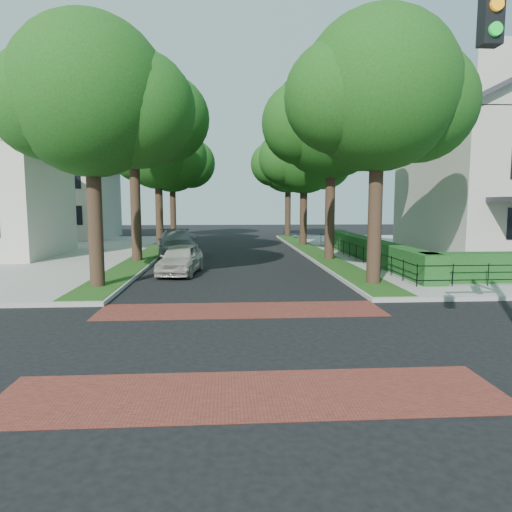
# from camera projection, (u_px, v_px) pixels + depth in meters

# --- Properties ---
(ground) EXTENTS (120.00, 120.00, 0.00)m
(ground) POSITION_uv_depth(u_px,v_px,m) (245.00, 341.00, 11.30)
(ground) COLOR black
(ground) RESTS_ON ground
(crosswalk_far) EXTENTS (9.00, 2.20, 0.01)m
(crosswalk_far) POSITION_uv_depth(u_px,v_px,m) (241.00, 310.00, 14.47)
(crosswalk_far) COLOR maroon
(crosswalk_far) RESTS_ON ground
(crosswalk_near) EXTENTS (9.00, 2.20, 0.01)m
(crosswalk_near) POSITION_uv_depth(u_px,v_px,m) (253.00, 394.00, 8.13)
(crosswalk_near) COLOR maroon
(crosswalk_near) RESTS_ON ground
(grass_strip_ne) EXTENTS (1.60, 29.80, 0.02)m
(grass_strip_ne) POSITION_uv_depth(u_px,v_px,m) (314.00, 251.00, 30.56)
(grass_strip_ne) COLOR #1D4313
(grass_strip_ne) RESTS_ON sidewalk_ne
(grass_strip_nw) EXTENTS (1.60, 29.80, 0.02)m
(grass_strip_nw) POSITION_uv_depth(u_px,v_px,m) (151.00, 252.00, 29.86)
(grass_strip_nw) COLOR #1D4313
(grass_strip_nw) RESTS_ON sidewalk_nw
(tree_right_near) EXTENTS (7.75, 6.67, 10.66)m
(tree_right_near) POSITION_uv_depth(u_px,v_px,m) (379.00, 95.00, 17.94)
(tree_right_near) COLOR black
(tree_right_near) RESTS_ON sidewalk_ne
(tree_right_mid) EXTENTS (8.25, 7.09, 11.22)m
(tree_right_mid) POSITION_uv_depth(u_px,v_px,m) (333.00, 121.00, 25.85)
(tree_right_mid) COLOR black
(tree_right_mid) RESTS_ON sidewalk_ne
(tree_right_far) EXTENTS (7.25, 6.23, 9.74)m
(tree_right_far) POSITION_uv_depth(u_px,v_px,m) (305.00, 157.00, 34.86)
(tree_right_far) COLOR black
(tree_right_far) RESTS_ON sidewalk_ne
(tree_right_back) EXTENTS (7.50, 6.45, 10.20)m
(tree_right_back) POSITION_uv_depth(u_px,v_px,m) (289.00, 162.00, 43.75)
(tree_right_back) COLOR black
(tree_right_back) RESTS_ON sidewalk_ne
(tree_left_near) EXTENTS (7.50, 6.45, 10.20)m
(tree_left_near) POSITION_uv_depth(u_px,v_px,m) (95.00, 100.00, 17.27)
(tree_left_near) COLOR black
(tree_left_near) RESTS_ON sidewalk_nw
(tree_left_mid) EXTENTS (8.00, 6.88, 11.48)m
(tree_left_mid) POSITION_uv_depth(u_px,v_px,m) (136.00, 112.00, 25.09)
(tree_left_mid) COLOR black
(tree_left_mid) RESTS_ON sidewalk_nw
(tree_left_far) EXTENTS (7.00, 6.02, 9.86)m
(tree_left_far) POSITION_uv_depth(u_px,v_px,m) (160.00, 153.00, 34.12)
(tree_left_far) COLOR black
(tree_left_far) RESTS_ON sidewalk_nw
(tree_left_back) EXTENTS (7.75, 6.66, 10.44)m
(tree_left_back) POSITION_uv_depth(u_px,v_px,m) (173.00, 160.00, 43.03)
(tree_left_back) COLOR black
(tree_left_back) RESTS_ON sidewalk_nw
(hedge_main_road) EXTENTS (1.00, 18.00, 1.20)m
(hedge_main_road) POSITION_uv_depth(u_px,v_px,m) (366.00, 248.00, 26.57)
(hedge_main_road) COLOR #153C16
(hedge_main_road) RESTS_ON sidewalk_ne
(fence_main_road) EXTENTS (0.06, 18.00, 0.90)m
(fence_main_road) POSITION_uv_depth(u_px,v_px,m) (353.00, 251.00, 26.54)
(fence_main_road) COLOR black
(fence_main_road) RESTS_ON sidewalk_ne
(house_left_far) EXTENTS (10.00, 9.00, 10.14)m
(house_left_far) POSITION_uv_depth(u_px,v_px,m) (60.00, 185.00, 41.42)
(house_left_far) COLOR #B8B4A5
(house_left_far) RESTS_ON sidewalk_nw
(parked_car_front) EXTENTS (2.22, 4.41, 1.44)m
(parked_car_front) POSITION_uv_depth(u_px,v_px,m) (180.00, 259.00, 21.79)
(parked_car_front) COLOR #BAB4A7
(parked_car_front) RESTS_ON ground
(parked_car_middle) EXTENTS (1.66, 4.10, 1.32)m
(parked_car_middle) POSITION_uv_depth(u_px,v_px,m) (176.00, 246.00, 28.69)
(parked_car_middle) COLOR #212832
(parked_car_middle) RESTS_ON ground
(parked_car_rear) EXTENTS (3.24, 6.05, 1.67)m
(parked_car_rear) POSITION_uv_depth(u_px,v_px,m) (177.00, 243.00, 28.91)
(parked_car_rear) COLOR slate
(parked_car_rear) RESTS_ON ground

